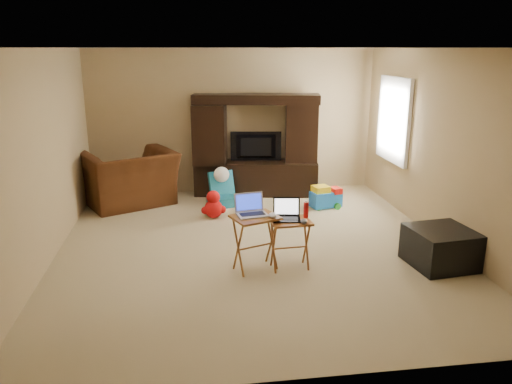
{
  "coord_description": "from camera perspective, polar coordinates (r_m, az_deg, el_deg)",
  "views": [
    {
      "loc": [
        -0.81,
        -6.02,
        2.5
      ],
      "look_at": [
        0.0,
        -0.2,
        0.8
      ],
      "focal_mm": 35.0,
      "sensor_mm": 36.0,
      "label": 1
    }
  ],
  "objects": [
    {
      "name": "water_bottle",
      "position": [
        5.84,
        5.74,
        -2.05
      ],
      "size": [
        0.06,
        0.06,
        0.18
      ],
      "primitive_type": "cylinder",
      "color": "#B40E0B",
      "rests_on": "tray_table_right"
    },
    {
      "name": "plush_toy",
      "position": [
        7.61,
        -4.89,
        -1.38
      ],
      "size": [
        0.39,
        0.32,
        0.43
      ],
      "primitive_type": null,
      "color": "red",
      "rests_on": "floor"
    },
    {
      "name": "laptop_right",
      "position": [
        5.72,
        3.56,
        -2.07
      ],
      "size": [
        0.35,
        0.3,
        0.24
      ],
      "primitive_type": "cube",
      "rotation": [
        0.0,
        0.0,
        -0.15
      ],
      "color": "black",
      "rests_on": "tray_table_right"
    },
    {
      "name": "mouse_left",
      "position": [
        5.64,
        1.93,
        -2.67
      ],
      "size": [
        0.11,
        0.15,
        0.05
      ],
      "primitive_type": "ellipsoid",
      "rotation": [
        0.0,
        0.0,
        0.18
      ],
      "color": "white",
      "rests_on": "tray_table_left"
    },
    {
      "name": "floor",
      "position": [
        6.57,
        -0.24,
        -6.24
      ],
      "size": [
        5.5,
        5.5,
        0.0
      ],
      "primitive_type": "plane",
      "color": "#CBBC8D",
      "rests_on": "ground"
    },
    {
      "name": "wall_left",
      "position": [
        6.38,
        -23.17,
        3.52
      ],
      "size": [
        0.0,
        5.5,
        5.5
      ],
      "primitive_type": "plane",
      "rotation": [
        1.57,
        0.0,
        1.57
      ],
      "color": "tan",
      "rests_on": "ground"
    },
    {
      "name": "wall_right",
      "position": [
        6.98,
        20.6,
        4.79
      ],
      "size": [
        0.0,
        5.5,
        5.5
      ],
      "primitive_type": "plane",
      "rotation": [
        1.57,
        0.0,
        -1.57
      ],
      "color": "tan",
      "rests_on": "ground"
    },
    {
      "name": "laptop_left",
      "position": [
        5.67,
        -0.43,
        -1.56
      ],
      "size": [
        0.38,
        0.33,
        0.24
      ],
      "primitive_type": "cube",
      "rotation": [
        0.0,
        0.0,
        0.17
      ],
      "color": "#ADADB2",
      "rests_on": "tray_table_left"
    },
    {
      "name": "ceiling",
      "position": [
        6.07,
        -0.27,
        16.14
      ],
      "size": [
        5.5,
        5.5,
        0.0
      ],
      "primitive_type": "plane",
      "rotation": [
        3.14,
        0.0,
        0.0
      ],
      "color": "silver",
      "rests_on": "ground"
    },
    {
      "name": "window_frame",
      "position": [
        8.32,
        15.45,
        7.95
      ],
      "size": [
        0.06,
        1.14,
        1.34
      ],
      "primitive_type": "cube",
      "color": "white",
      "rests_on": "ground"
    },
    {
      "name": "window_pane",
      "position": [
        8.33,
        15.58,
        7.95
      ],
      "size": [
        0.0,
        1.2,
        1.2
      ],
      "primitive_type": "plane",
      "rotation": [
        1.57,
        0.0,
        -1.57
      ],
      "color": "white",
      "rests_on": "ground"
    },
    {
      "name": "wall_front",
      "position": [
        3.59,
        5.63,
        -4.28
      ],
      "size": [
        5.0,
        0.0,
        5.0
      ],
      "primitive_type": "plane",
      "rotation": [
        -1.57,
        0.0,
        0.0
      ],
      "color": "tan",
      "rests_on": "ground"
    },
    {
      "name": "recliner",
      "position": [
        8.45,
        -14.29,
        1.56
      ],
      "size": [
        1.77,
        1.69,
        0.89
      ],
      "primitive_type": "imported",
      "rotation": [
        0.0,
        0.0,
        3.6
      ],
      "color": "#49240F",
      "rests_on": "floor"
    },
    {
      "name": "child_rocker",
      "position": [
        8.18,
        -3.88,
        0.32
      ],
      "size": [
        0.54,
        0.58,
        0.55
      ],
      "primitive_type": null,
      "rotation": [
        0.0,
        0.0,
        0.3
      ],
      "color": "#16637D",
      "rests_on": "floor"
    },
    {
      "name": "tray_table_right",
      "position": [
        5.86,
        3.91,
        -6.0
      ],
      "size": [
        0.48,
        0.4,
        0.59
      ],
      "primitive_type": "cube",
      "rotation": [
        0.0,
        0.0,
        0.07
      ],
      "color": "#935923",
      "rests_on": "floor"
    },
    {
      "name": "push_toy",
      "position": [
        8.16,
        7.98,
        -0.5
      ],
      "size": [
        0.57,
        0.46,
        0.37
      ],
      "primitive_type": null,
      "rotation": [
        0.0,
        0.0,
        0.23
      ],
      "color": "blue",
      "rests_on": "floor"
    },
    {
      "name": "wall_back",
      "position": [
        8.9,
        -2.65,
        8.03
      ],
      "size": [
        5.0,
        0.0,
        5.0
      ],
      "primitive_type": "plane",
      "rotation": [
        1.57,
        0.0,
        0.0
      ],
      "color": "tan",
      "rests_on": "ground"
    },
    {
      "name": "ottoman",
      "position": [
        6.34,
        20.36,
        -5.95
      ],
      "size": [
        0.77,
        0.77,
        0.45
      ],
      "primitive_type": "cube",
      "rotation": [
        0.0,
        0.0,
        0.12
      ],
      "color": "black",
      "rests_on": "floor"
    },
    {
      "name": "mouse_right",
      "position": [
        5.66,
        5.51,
        -3.35
      ],
      "size": [
        0.11,
        0.14,
        0.05
      ],
      "primitive_type": "ellipsoid",
      "rotation": [
        0.0,
        0.0,
        -0.3
      ],
      "color": "#3A3B3F",
      "rests_on": "tray_table_right"
    },
    {
      "name": "television",
      "position": [
        8.73,
        -0.01,
        5.17
      ],
      "size": [
        0.9,
        0.22,
        0.51
      ],
      "primitive_type": "imported",
      "rotation": [
        0.0,
        0.0,
        3.02
      ],
      "color": "black",
      "rests_on": "entertainment_center"
    },
    {
      "name": "tray_table_left",
      "position": [
        5.8,
        -0.08,
        -5.85
      ],
      "size": [
        0.61,
        0.56,
        0.65
      ],
      "primitive_type": "cube",
      "rotation": [
        0.0,
        0.0,
        0.37
      ],
      "color": "#965A24",
      "rests_on": "floor"
    },
    {
      "name": "entertainment_center",
      "position": [
        8.71,
        0.01,
        5.38
      ],
      "size": [
        2.2,
        0.89,
        1.75
      ],
      "primitive_type": "cube",
      "rotation": [
        0.0,
        0.0,
        -0.17
      ],
      "color": "black",
      "rests_on": "floor"
    }
  ]
}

